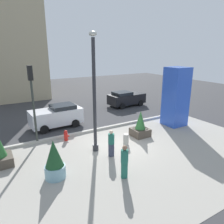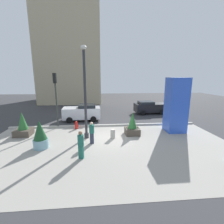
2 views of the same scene
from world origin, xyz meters
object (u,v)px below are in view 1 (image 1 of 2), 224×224
car_curb_west (126,98)px  pedestrian_crossing (124,160)px  art_pillar_blue (176,97)px  traffic_light_corner (32,93)px  fire_hydrant (66,136)px  concrete_bollard (126,140)px  lamp_post (94,97)px  pedestrian_on_sidewalk (111,142)px  potted_plant_curbside (140,126)px  car_intersection (57,116)px  potted_plant_near_left (54,161)px

car_curb_west → pedestrian_crossing: size_ratio=2.38×
art_pillar_blue → traffic_light_corner: 10.82m
art_pillar_blue → car_curb_west: art_pillar_blue is taller
fire_hydrant → concrete_bollard: size_ratio=1.00×
lamp_post → pedestrian_on_sidewalk: bearing=-67.8°
concrete_bollard → car_curb_west: (5.65, 8.36, 0.47)m
fire_hydrant → traffic_light_corner: bearing=161.2°
potted_plant_curbside → concrete_bollard: potted_plant_curbside is taller
potted_plant_curbside → pedestrian_on_sidewalk: 3.68m
traffic_light_corner → pedestrian_on_sidewalk: (3.34, -4.11, -2.51)m
traffic_light_corner → car_intersection: 4.05m
car_intersection → art_pillar_blue: bearing=-27.3°
concrete_bollard → pedestrian_on_sidewalk: 1.89m
art_pillar_blue → traffic_light_corner: traffic_light_corner is taller
lamp_post → traffic_light_corner: lamp_post is taller
art_pillar_blue → car_curb_west: 7.24m
lamp_post → pedestrian_crossing: lamp_post is taller
potted_plant_curbside → traffic_light_corner: size_ratio=0.37×
traffic_light_corner → car_curb_west: 12.04m
potted_plant_near_left → car_intersection: potted_plant_near_left is taller
art_pillar_blue → pedestrian_crossing: (-7.81, -4.36, -1.39)m
art_pillar_blue → car_intersection: 9.68m
car_intersection → car_curb_west: (8.52, 2.68, -0.07)m
lamp_post → fire_hydrant: lamp_post is taller
potted_plant_near_left → traffic_light_corner: 5.24m
pedestrian_on_sidewalk → pedestrian_crossing: bearing=-104.3°
art_pillar_blue → potted_plant_near_left: (-10.68, -2.63, -1.44)m
art_pillar_blue → fire_hydrant: size_ratio=6.28×
car_intersection → car_curb_west: car_intersection is taller
potted_plant_curbside → potted_plant_near_left: bearing=-162.9°
lamp_post → traffic_light_corner: bearing=134.1°
art_pillar_blue → traffic_light_corner: bearing=169.4°
pedestrian_on_sidewalk → car_curb_west: bearing=51.8°
car_curb_west → traffic_light_corner: bearing=-154.3°
lamp_post → traffic_light_corner: (-2.88, 2.97, 0.01)m
potted_plant_near_left → traffic_light_corner: (0.10, 4.61, 2.49)m
fire_hydrant → traffic_light_corner: (-1.79, 0.61, 3.04)m
fire_hydrant → concrete_bollard: 4.12m
potted_plant_curbside → potted_plant_near_left: 7.07m
potted_plant_curbside → concrete_bollard: (-1.71, -0.73, -0.36)m
potted_plant_near_left → pedestrian_on_sidewalk: size_ratio=1.21×
fire_hydrant → car_intersection: 3.09m
potted_plant_near_left → car_intersection: 7.35m
art_pillar_blue → potted_plant_curbside: size_ratio=2.50×
potted_plant_curbside → fire_hydrant: size_ratio=2.51×
potted_plant_near_left → car_curb_west: bearing=42.2°
fire_hydrant → pedestrian_on_sidewalk: (1.55, -3.50, 0.53)m
concrete_bollard → pedestrian_crossing: bearing=-125.2°
potted_plant_near_left → fire_hydrant: bearing=64.7°
car_intersection → car_curb_west: bearing=17.5°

